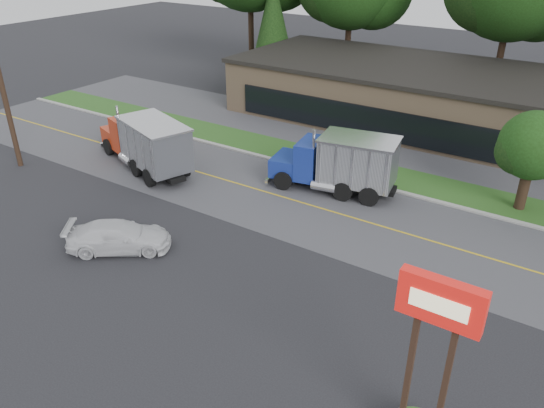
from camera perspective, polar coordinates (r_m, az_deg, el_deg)
The scene contains 14 objects.
ground at distance 23.22m, azimuth -7.83°, elevation -8.62°, with size 140.00×140.00×0.00m, color #2B2B2F.
road at distance 29.45m, azimuth 3.58°, elevation 0.02°, with size 60.00×8.00×0.02m, color slate.
center_line at distance 29.45m, azimuth 3.58°, elevation 0.02°, with size 60.00×0.12×0.01m, color gold.
curb at distance 32.80m, azimuth 7.29°, elevation 2.86°, with size 60.00×0.30×0.12m, color #9E9E99.
grass_verge at distance 34.29m, azimuth 8.66°, elevation 3.91°, with size 60.00×3.40×0.03m, color #316020.
far_parking at distance 38.58m, azimuth 11.91°, elevation 6.36°, with size 60.00×7.00×0.02m, color slate.
strip_mall at distance 42.79m, azimuth 17.85°, elevation 10.58°, with size 32.00×12.00×4.00m, color tan.
utility_pole at distance 36.34m, azimuth -27.03°, elevation 11.12°, with size 1.60×0.32×10.00m.
bilo_sign at distance 16.33m, azimuth 15.99°, elevation -19.13°, with size 2.20×1.90×5.95m.
evergreen_left at distance 52.99m, azimuth 0.10°, elevation 18.92°, with size 4.45×4.45×10.12m.
tree_verge at distance 30.64m, azimuth 26.40°, elevation 5.33°, with size 3.83×3.61×5.47m.
dump_truck_red at distance 34.01m, azimuth -13.33°, elevation 6.55°, with size 8.97×5.17×3.36m.
dump_truck_blue at distance 30.39m, azimuth 7.39°, elevation 4.50°, with size 7.46×3.80×3.36m.
rally_car at distance 26.03m, azimuth -16.14°, elevation -3.37°, with size 1.95×4.81×1.40m, color silver.
Camera 1 is at (12.83, -13.72, 13.66)m, focal length 35.00 mm.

